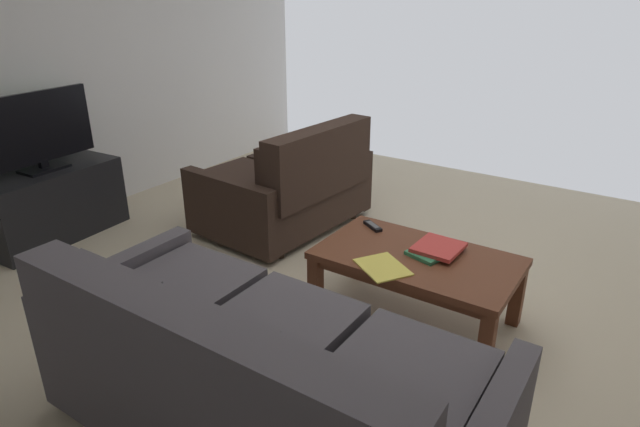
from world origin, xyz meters
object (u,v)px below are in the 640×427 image
object	(u,v)px
sofa_main	(255,379)
loveseat_near	(289,186)
tv_stand	(52,204)
loose_magazine	(383,267)
book_stack	(436,249)
flat_tv	(36,131)
coffee_table	(417,266)
tv_remote	(373,226)

from	to	relation	value
sofa_main	loveseat_near	world-z (taller)	loveseat_near
tv_stand	loose_magazine	xyz separation A→B (m)	(-2.69, -0.26, 0.15)
sofa_main	book_stack	distance (m)	1.35
flat_tv	book_stack	world-z (taller)	flat_tv
loveseat_near	coffee_table	world-z (taller)	loveseat_near
coffee_table	loose_magazine	distance (m)	0.26
tv_stand	book_stack	size ratio (longest dim) A/B	3.14
sofa_main	coffee_table	distance (m)	1.25
sofa_main	tv_stand	bearing A→B (deg)	-15.78
tv_stand	book_stack	xyz separation A→B (m)	(-2.86, -0.59, 0.17)
sofa_main	tv_remote	xyz separation A→B (m)	(0.25, -1.44, 0.06)
flat_tv	loose_magazine	size ratio (longest dim) A/B	3.15
book_stack	sofa_main	bearing A→B (deg)	81.16
tv_stand	tv_remote	world-z (taller)	tv_stand
tv_stand	book_stack	world-z (taller)	tv_stand
flat_tv	loveseat_near	bearing A→B (deg)	-140.69
sofa_main	loveseat_near	size ratio (longest dim) A/B	1.43
coffee_table	tv_stand	world-z (taller)	tv_stand
tv_remote	book_stack	bearing A→B (deg)	167.65
tv_remote	loose_magazine	bearing A→B (deg)	124.39
sofa_main	flat_tv	bearing A→B (deg)	-15.77
loose_magazine	coffee_table	bearing A→B (deg)	-169.07
sofa_main	book_stack	bearing A→B (deg)	-98.84
coffee_table	loose_magazine	bearing A→B (deg)	68.08
sofa_main	coffee_table	world-z (taller)	sofa_main
tv_remote	loose_magazine	world-z (taller)	tv_remote
loose_magazine	tv_stand	bearing A→B (deg)	-51.65
loveseat_near	tv_remote	world-z (taller)	loveseat_near
sofa_main	tv_stand	world-z (taller)	sofa_main
book_stack	tv_remote	distance (m)	0.47
sofa_main	flat_tv	xyz separation A→B (m)	(2.65, -0.75, 0.48)
tv_remote	loose_magazine	size ratio (longest dim) A/B	0.57
flat_tv	coffee_table	bearing A→B (deg)	-169.91
loveseat_near	book_stack	size ratio (longest dim) A/B	3.99
sofa_main	flat_tv	world-z (taller)	flat_tv
loveseat_near	coffee_table	xyz separation A→B (m)	(-1.38, 0.65, 0.00)
sofa_main	coffee_table	bearing A→B (deg)	-96.22
loveseat_near	book_stack	bearing A→B (deg)	158.85
loveseat_near	loose_magazine	xyz separation A→B (m)	(-1.29, 0.89, 0.07)
book_stack	loose_magazine	world-z (taller)	book_stack
sofa_main	loose_magazine	distance (m)	1.01
loveseat_near	book_stack	world-z (taller)	loveseat_near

